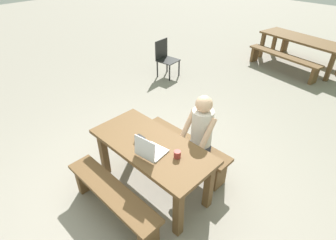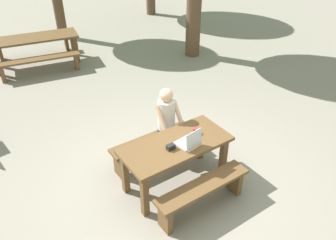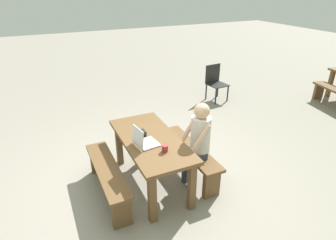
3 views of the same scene
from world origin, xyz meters
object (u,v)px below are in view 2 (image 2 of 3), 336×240
object	(u,v)px
picnic_table_front	(176,151)
laptop	(189,142)
coffee_mug	(195,131)
person_seated	(168,119)
picnic_table_mid	(34,41)
small_pouch	(171,147)

from	to	relation	value
picnic_table_front	laptop	xyz separation A→B (m)	(0.13, -0.15, 0.20)
picnic_table_front	coffee_mug	xyz separation A→B (m)	(0.39, 0.04, 0.17)
picnic_table_front	laptop	size ratio (longest dim) A/B	4.99
picnic_table_front	coffee_mug	bearing A→B (deg)	6.19
person_seated	coffee_mug	bearing A→B (deg)	-78.26
picnic_table_mid	laptop	bearing A→B (deg)	-74.43
laptop	small_pouch	world-z (taller)	laptop
laptop	small_pouch	size ratio (longest dim) A/B	2.68
person_seated	picnic_table_mid	bearing A→B (deg)	97.30
person_seated	picnic_table_mid	distance (m)	5.09
picnic_table_front	coffee_mug	world-z (taller)	coffee_mug
laptop	person_seated	distance (m)	0.76
laptop	picnic_table_mid	xyz separation A→B (m)	(-0.51, 5.79, -0.19)
small_pouch	person_seated	world-z (taller)	person_seated
coffee_mug	small_pouch	bearing A→B (deg)	-168.38
small_pouch	picnic_table_mid	xyz separation A→B (m)	(-0.24, 5.71, -0.16)
small_pouch	coffee_mug	bearing A→B (deg)	11.62
picnic_table_front	person_seated	distance (m)	0.67
picnic_table_front	person_seated	world-z (taller)	person_seated
laptop	small_pouch	xyz separation A→B (m)	(-0.26, 0.08, -0.03)
picnic_table_front	small_pouch	xyz separation A→B (m)	(-0.13, -0.07, 0.17)
laptop	picnic_table_mid	world-z (taller)	laptop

